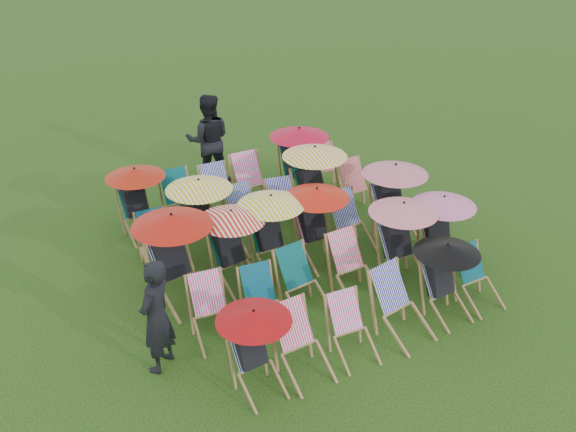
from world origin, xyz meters
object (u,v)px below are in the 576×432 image
deckchair_29 (326,169)px  person_rear (209,140)px  deckchair_0 (256,350)px  deckchair_5 (479,279)px  person_left (156,316)px

deckchair_29 → person_rear: person_rear is taller
deckchair_0 → person_rear: person_rear is taller
deckchair_0 → deckchair_29: size_ratio=1.24×
person_rear → deckchair_0: bearing=93.6°
deckchair_5 → deckchair_0: bearing=179.6°
deckchair_29 → person_rear: (-2.02, 1.42, 0.53)m
deckchair_29 → person_rear: size_ratio=0.47×
deckchair_5 → person_left: 4.90m
deckchair_0 → deckchair_29: deckchair_0 is taller
deckchair_0 → person_left: size_ratio=0.69×
person_left → person_rear: person_rear is taller
deckchair_0 → person_left: person_left is taller
person_left → person_rear: size_ratio=0.85×
deckchair_0 → deckchair_29: (3.86, 4.59, -0.16)m
deckchair_0 → person_rear: (1.84, 6.01, 0.37)m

